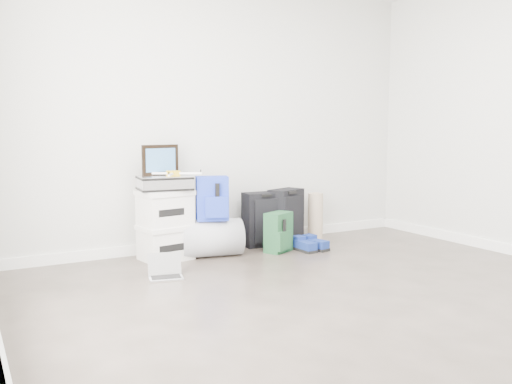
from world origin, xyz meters
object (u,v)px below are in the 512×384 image
duffel_bag (212,238)px  boxes_stack (165,225)px  carry_on (286,217)px  laptop (165,272)px  briefcase (164,183)px  large_suitcase (261,219)px

duffel_bag → boxes_stack: bearing=179.1°
carry_on → duffel_bag: bearing=166.9°
boxes_stack → duffel_bag: (0.42, -0.10, -0.15)m
boxes_stack → duffel_bag: bearing=-21.9°
duffel_bag → laptop: (-0.64, -0.49, -0.13)m
briefcase → large_suitcase: 1.15m
boxes_stack → large_suitcase: (1.06, 0.07, -0.05)m
boxes_stack → large_suitcase: size_ratio=1.16×
duffel_bag → laptop: bearing=-130.5°
duffel_bag → large_suitcase: size_ratio=1.03×
boxes_stack → carry_on: (1.34, 0.03, -0.03)m
duffel_bag → carry_on: 0.93m
laptop → boxes_stack: bearing=82.9°
large_suitcase → laptop: large_suitcase is taller
briefcase → large_suitcase: bearing=10.4°
briefcase → carry_on: (1.34, 0.03, -0.42)m
large_suitcase → laptop: (-1.28, -0.65, -0.23)m
carry_on → laptop: size_ratio=1.88×
boxes_stack → briefcase: briefcase is taller
briefcase → duffel_bag: (0.42, -0.10, -0.54)m
carry_on → briefcase: bearing=160.3°
boxes_stack → carry_on: 1.34m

